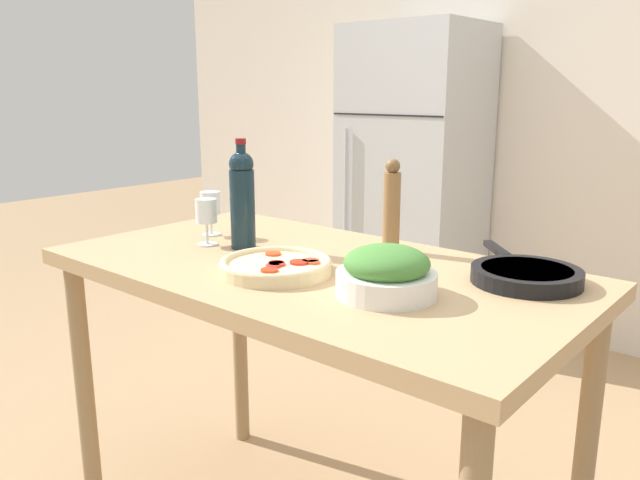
# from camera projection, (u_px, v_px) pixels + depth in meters

# --- Properties ---
(wall_back) EXTENTS (6.40, 0.09, 2.60)m
(wall_back) POSITION_uv_depth(u_px,v_px,m) (593.00, 107.00, 3.28)
(wall_back) COLOR silver
(wall_back) RESTS_ON ground_plane
(refrigerator) EXTENTS (0.72, 0.63, 1.75)m
(refrigerator) POSITION_uv_depth(u_px,v_px,m) (413.00, 180.00, 3.66)
(refrigerator) COLOR #B7BCC1
(refrigerator) RESTS_ON ground_plane
(prep_counter) EXTENTS (1.44, 0.78, 0.93)m
(prep_counter) POSITION_uv_depth(u_px,v_px,m) (311.00, 302.00, 1.71)
(prep_counter) COLOR tan
(prep_counter) RESTS_ON ground_plane
(wine_bottle) EXTENTS (0.07, 0.07, 0.32)m
(wine_bottle) POSITION_uv_depth(u_px,v_px,m) (242.00, 197.00, 1.83)
(wine_bottle) COLOR #142833
(wine_bottle) RESTS_ON prep_counter
(wine_glass_near) EXTENTS (0.07, 0.07, 0.14)m
(wine_glass_near) POSITION_uv_depth(u_px,v_px,m) (206.00, 214.00, 1.87)
(wine_glass_near) COLOR silver
(wine_glass_near) RESTS_ON prep_counter
(wine_glass_far) EXTENTS (0.07, 0.07, 0.14)m
(wine_glass_far) POSITION_uv_depth(u_px,v_px,m) (210.00, 206.00, 2.00)
(wine_glass_far) COLOR silver
(wine_glass_far) RESTS_ON prep_counter
(pepper_mill) EXTENTS (0.05, 0.05, 0.27)m
(pepper_mill) POSITION_uv_depth(u_px,v_px,m) (392.00, 207.00, 1.79)
(pepper_mill) COLOR olive
(pepper_mill) RESTS_ON prep_counter
(salad_bowl) EXTENTS (0.23, 0.23, 0.12)m
(salad_bowl) POSITION_uv_depth(u_px,v_px,m) (387.00, 273.00, 1.42)
(salad_bowl) COLOR white
(salad_bowl) RESTS_ON prep_counter
(homemade_pizza) EXTENTS (0.29, 0.29, 0.04)m
(homemade_pizza) POSITION_uv_depth(u_px,v_px,m) (276.00, 266.00, 1.60)
(homemade_pizza) COLOR beige
(homemade_pizza) RESTS_ON prep_counter
(cast_iron_skillet) EXTENTS (0.34, 0.35, 0.04)m
(cast_iron_skillet) POSITION_uv_depth(u_px,v_px,m) (526.00, 275.00, 1.52)
(cast_iron_skillet) COLOR black
(cast_iron_skillet) RESTS_ON prep_counter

